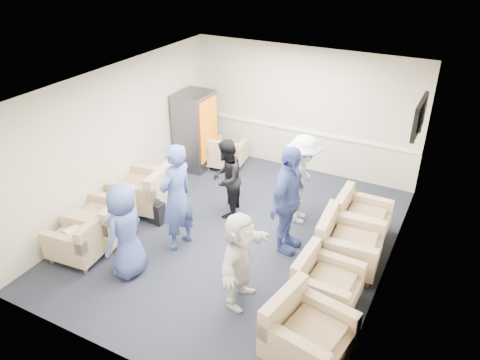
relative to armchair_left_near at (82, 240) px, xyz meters
The scene contains 25 objects.
floor 2.59m from the armchair_left_near, 40.85° to the left, with size 6.00×6.00×0.00m, color black.
ceiling 3.50m from the armchair_left_near, 40.85° to the left, with size 6.00×6.00×0.00m, color silver.
back_wall 5.17m from the armchair_left_near, 67.43° to the left, with size 5.00×0.02×2.70m, color beige.
front_wall 2.56m from the armchair_left_near, 34.08° to the right, with size 5.00×0.02×2.70m, color beige.
left_wall 2.05m from the armchair_left_near, 108.20° to the left, with size 0.02×6.00×2.70m, color beige.
right_wall 4.86m from the armchair_left_near, 20.74° to the left, with size 0.02×6.00×2.70m, color beige.
chair_rail 5.09m from the armchair_left_near, 67.34° to the left, with size 4.98×0.04×0.06m, color white.
tv 5.86m from the armchair_left_near, 38.47° to the left, with size 0.10×1.00×0.58m.
armchair_left_near is the anchor object (origin of this frame).
armchair_left_mid 0.53m from the armchair_left_near, 91.04° to the left, with size 1.02×1.02×0.71m.
armchair_left_far 1.68m from the armchair_left_near, 90.29° to the left, with size 1.07×1.07×0.76m.
armchair_right_near 3.91m from the armchair_left_near, ahead, with size 1.07×1.07×0.74m.
armchair_right_midnear 3.89m from the armchair_left_near, 11.69° to the left, with size 0.86×0.86×0.67m.
armchair_right_midfar 4.22m from the armchair_left_near, 24.87° to the left, with size 1.00×1.00×0.75m.
armchair_right_far 4.65m from the armchair_left_near, 35.09° to the left, with size 0.86×0.86×0.68m.
armchair_corner 3.94m from the armchair_left_near, 83.30° to the left, with size 0.88×0.88×0.62m.
vending_machine 3.72m from the armchair_left_near, 92.28° to the left, with size 0.70×0.81×1.71m.
backpack 1.45m from the armchair_left_near, 72.09° to the left, with size 0.30×0.22×0.49m.
pillow 0.17m from the armchair_left_near, 143.81° to the right, with size 0.42×0.32×0.12m, color white.
person_front_left 1.02m from the armchair_left_near, ahead, with size 0.76×0.49×1.55m, color #3E4E95.
person_mid_left 1.67m from the armchair_left_near, 39.88° to the left, with size 0.68×0.45×1.87m, color #3E4E95.
person_back_left 2.69m from the armchair_left_near, 57.53° to the left, with size 0.73×0.57×1.49m, color black.
person_back_right 3.86m from the armchair_left_near, 44.39° to the left, with size 1.08×0.62×1.68m, color white.
person_mid_right 3.38m from the armchair_left_near, 31.63° to the left, with size 1.10×0.46×1.87m, color #3E4E95.
person_front_right 2.78m from the armchair_left_near, ahead, with size 1.36×0.43×1.47m, color silver.
Camera 1 is at (3.18, -5.97, 4.79)m, focal length 35.00 mm.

